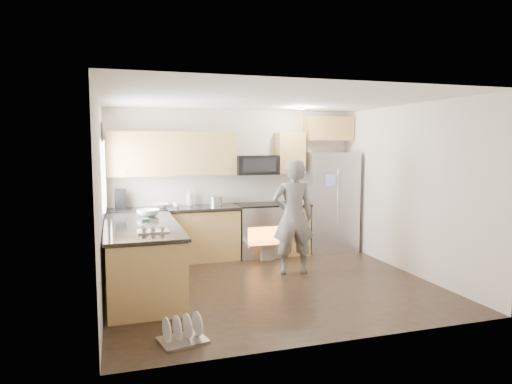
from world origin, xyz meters
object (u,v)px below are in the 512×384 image
object	(u,v)px
refrigerator	(330,201)
dish_rack	(183,334)
person	(293,217)
stove_range	(258,218)

from	to	relation	value
refrigerator	dish_rack	bearing A→B (deg)	-127.21
person	refrigerator	bearing A→B (deg)	-126.67
stove_range	refrigerator	xyz separation A→B (m)	(1.42, 0.01, 0.24)
person	dish_rack	xyz separation A→B (m)	(-1.99, -1.97, -0.81)
refrigerator	person	xyz separation A→B (m)	(-1.25, -1.26, -0.04)
person	dish_rack	size ratio (longest dim) A/B	3.38
dish_rack	refrigerator	bearing A→B (deg)	44.87
refrigerator	person	world-z (taller)	refrigerator
refrigerator	dish_rack	size ratio (longest dim) A/B	3.53
refrigerator	stove_range	bearing A→B (deg)	-171.78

